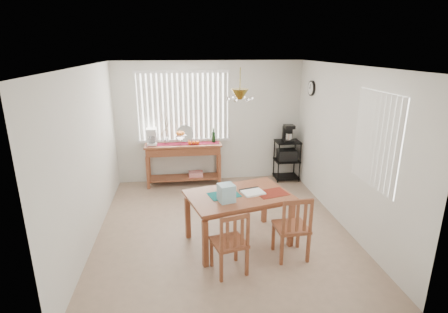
{
  "coord_description": "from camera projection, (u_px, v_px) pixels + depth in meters",
  "views": [
    {
      "loc": [
        -0.63,
        -5.16,
        2.85
      ],
      "look_at": [
        0.1,
        0.55,
        1.05
      ],
      "focal_mm": 28.0,
      "sensor_mm": 36.0,
      "label": 1
    }
  ],
  "objects": [
    {
      "name": "ground",
      "position": [
        222.0,
        227.0,
        5.81
      ],
      "size": [
        4.0,
        4.5,
        0.01
      ],
      "primitive_type": "cube",
      "color": "tan"
    },
    {
      "name": "room_shell",
      "position": [
        222.0,
        127.0,
        5.32
      ],
      "size": [
        4.2,
        4.7,
        2.7
      ],
      "color": "silver",
      "rests_on": "ground"
    },
    {
      "name": "sideboard",
      "position": [
        184.0,
        154.0,
        7.43
      ],
      "size": [
        1.61,
        0.45,
        0.9
      ],
      "color": "brown",
      "rests_on": "ground"
    },
    {
      "name": "sideboard_items",
      "position": [
        170.0,
        138.0,
        7.31
      ],
      "size": [
        1.53,
        0.38,
        0.69
      ],
      "color": "maroon",
      "rests_on": "sideboard"
    },
    {
      "name": "wire_cart",
      "position": [
        287.0,
        156.0,
        7.75
      ],
      "size": [
        0.52,
        0.42,
        0.89
      ],
      "color": "black",
      "rests_on": "ground"
    },
    {
      "name": "cart_items",
      "position": [
        288.0,
        133.0,
        7.6
      ],
      "size": [
        0.21,
        0.25,
        0.37
      ],
      "color": "black",
      "rests_on": "wire_cart"
    },
    {
      "name": "dining_table",
      "position": [
        238.0,
        200.0,
        5.17
      ],
      "size": [
        1.66,
        1.29,
        0.79
      ],
      "color": "brown",
      "rests_on": "ground"
    },
    {
      "name": "table_items",
      "position": [
        233.0,
        193.0,
        4.95
      ],
      "size": [
        1.22,
        0.55,
        0.25
      ],
      "color": "#126665",
      "rests_on": "dining_table"
    },
    {
      "name": "chair_left",
      "position": [
        230.0,
        243.0,
        4.5
      ],
      "size": [
        0.51,
        0.51,
        0.9
      ],
      "color": "brown",
      "rests_on": "ground"
    },
    {
      "name": "chair_right",
      "position": [
        292.0,
        227.0,
        4.83
      ],
      "size": [
        0.46,
        0.46,
        0.96
      ],
      "color": "brown",
      "rests_on": "ground"
    }
  ]
}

